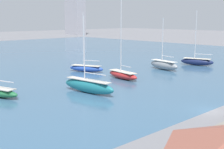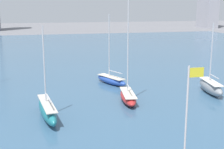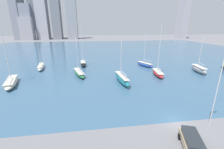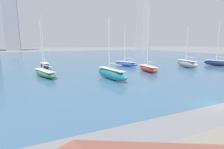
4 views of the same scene
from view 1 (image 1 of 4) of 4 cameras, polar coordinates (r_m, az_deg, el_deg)
name	(u,v)px [view 1 (image 1 of 4)]	position (r m, az deg, el deg)	size (l,w,h in m)	color
ground_plane	(210,111)	(41.75, 17.42, -6.40)	(500.00, 500.00, 0.00)	slate
sailboat_teal	(88,86)	(49.34, -4.36, -2.06)	(2.94, 10.53, 12.00)	#1E757F
sailboat_gray	(164,65)	(72.65, 9.46, 1.77)	(3.23, 8.62, 11.71)	gray
sailboat_blue	(86,68)	(69.06, -4.73, 1.21)	(5.19, 8.18, 12.94)	#284CA8
sailboat_red	(123,74)	(60.74, 1.97, 0.05)	(3.17, 8.46, 15.58)	#B72828
sailboat_navy	(197,61)	(81.35, 15.27, 2.34)	(4.49, 8.49, 13.59)	#19234C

